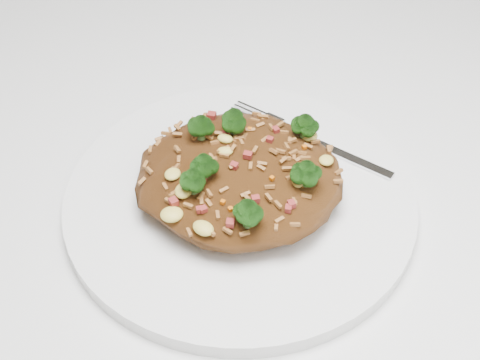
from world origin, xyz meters
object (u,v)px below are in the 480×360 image
at_px(plate, 240,199).
at_px(fork, 316,143).
at_px(fried_rice, 240,169).
at_px(dining_table, 198,278).

distance_m(plate, fork, 0.09).
bearing_deg(fork, fried_rice, -103.63).
bearing_deg(plate, dining_table, -164.57).
distance_m(dining_table, plate, 0.11).
height_order(dining_table, plate, plate).
height_order(dining_table, fork, fork).
bearing_deg(dining_table, fried_rice, 15.01).
xyz_separation_m(dining_table, fork, (0.10, 0.07, 0.11)).
bearing_deg(fork, plate, -103.80).
relative_size(plate, fork, 1.94).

